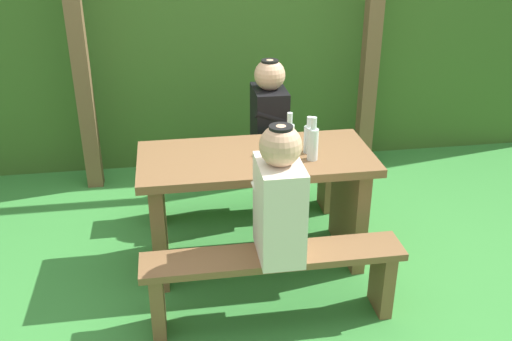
{
  "coord_description": "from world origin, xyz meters",
  "views": [
    {
      "loc": [
        -0.49,
        -3.1,
        2.14
      ],
      "look_at": [
        0.0,
        0.0,
        0.63
      ],
      "focal_mm": 40.52,
      "sensor_mm": 36.0,
      "label": 1
    }
  ],
  "objects": [
    {
      "name": "person_black_coat",
      "position": [
        0.19,
        0.59,
        0.76
      ],
      "size": [
        0.25,
        0.35,
        0.72
      ],
      "color": "black",
      "rests_on": "bench_far"
    },
    {
      "name": "bottle_right",
      "position": [
        0.21,
        0.02,
        0.84
      ],
      "size": [
        0.06,
        0.06,
        0.25
      ],
      "color": "silver",
      "rests_on": "picnic_table"
    },
    {
      "name": "pergola_post_left",
      "position": [
        -1.12,
        1.25,
        0.99
      ],
      "size": [
        0.12,
        0.12,
        1.99
      ],
      "primitive_type": "cube",
      "color": "brown",
      "rests_on": "ground_plane"
    },
    {
      "name": "picnic_table",
      "position": [
        0.0,
        0.0,
        0.5
      ],
      "size": [
        1.4,
        0.64,
        0.74
      ],
      "color": "brown",
      "rests_on": "ground_plane"
    },
    {
      "name": "bench_near",
      "position": [
        0.0,
        -0.6,
        0.31
      ],
      "size": [
        1.4,
        0.24,
        0.43
      ],
      "color": "brown",
      "rests_on": "ground_plane"
    },
    {
      "name": "bottle_left",
      "position": [
        0.32,
        -0.11,
        0.84
      ],
      "size": [
        0.06,
        0.06,
        0.26
      ],
      "color": "silver",
      "rests_on": "picnic_table"
    },
    {
      "name": "drinking_glass",
      "position": [
        0.15,
        -0.05,
        0.78
      ],
      "size": [
        0.07,
        0.07,
        0.09
      ],
      "primitive_type": "cylinder",
      "color": "silver",
      "rests_on": "picnic_table"
    },
    {
      "name": "pergola_post_right",
      "position": [
        1.12,
        1.25,
        0.99
      ],
      "size": [
        0.12,
        0.12,
        1.99
      ],
      "primitive_type": "cube",
      "color": "brown",
      "rests_on": "ground_plane"
    },
    {
      "name": "bench_far",
      "position": [
        0.0,
        0.6,
        0.31
      ],
      "size": [
        1.4,
        0.24,
        0.43
      ],
      "color": "brown",
      "rests_on": "ground_plane"
    },
    {
      "name": "ground_plane",
      "position": [
        0.0,
        0.0,
        0.0
      ],
      "size": [
        12.0,
        12.0,
        0.0
      ],
      "primitive_type": "plane",
      "color": "#388739"
    },
    {
      "name": "hedge_backdrop",
      "position": [
        0.0,
        1.98,
        1.12
      ],
      "size": [
        6.4,
        0.9,
        2.24
      ],
      "primitive_type": "cube",
      "color": "#395E23",
      "rests_on": "ground_plane"
    },
    {
      "name": "person_white_shirt",
      "position": [
        0.03,
        -0.59,
        0.76
      ],
      "size": [
        0.25,
        0.35,
        0.72
      ],
      "color": "silver",
      "rests_on": "bench_near"
    },
    {
      "name": "cell_phone",
      "position": [
        0.07,
        -0.03,
        0.74
      ],
      "size": [
        0.11,
        0.15,
        0.01
      ],
      "primitive_type": "cube",
      "rotation": [
        0.0,
        0.0,
        0.29
      ],
      "color": "black",
      "rests_on": "picnic_table"
    },
    {
      "name": "bottle_center",
      "position": [
        0.32,
        -0.01,
        0.83
      ],
      "size": [
        0.06,
        0.06,
        0.23
      ],
      "color": "silver",
      "rests_on": "picnic_table"
    }
  ]
}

